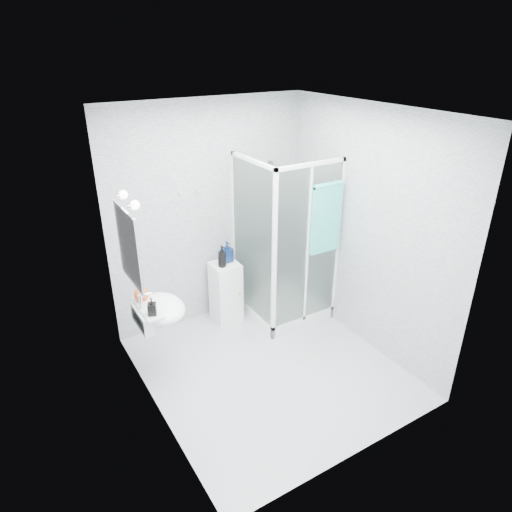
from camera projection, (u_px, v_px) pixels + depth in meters
room at (271, 256)px, 4.24m from camera, size 2.40×2.60×2.60m
shower_enclosure at (282, 284)px, 5.51m from camera, size 0.90×0.95×2.00m
wall_basin at (158, 310)px, 4.34m from camera, size 0.46×0.56×0.35m
mirror at (128, 247)px, 3.95m from camera, size 0.02×0.60×0.70m
vanity_lights at (128, 200)px, 3.79m from camera, size 0.10×0.40×0.08m
wall_hooks at (189, 193)px, 4.96m from camera, size 0.23×0.06×0.03m
storage_cabinet at (226, 292)px, 5.48m from camera, size 0.31×0.34×0.76m
hand_towel at (326, 217)px, 4.93m from camera, size 0.37×0.05×0.79m
shampoo_bottle_a at (222, 256)px, 5.20m from camera, size 0.12×0.12×0.26m
shampoo_bottle_b at (227, 252)px, 5.33m from camera, size 0.12×0.13×0.25m
soap_dispenser_orange at (141, 292)px, 4.34m from camera, size 0.18×0.18×0.19m
soap_dispenser_black at (152, 307)px, 4.11m from camera, size 0.10×0.10×0.17m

